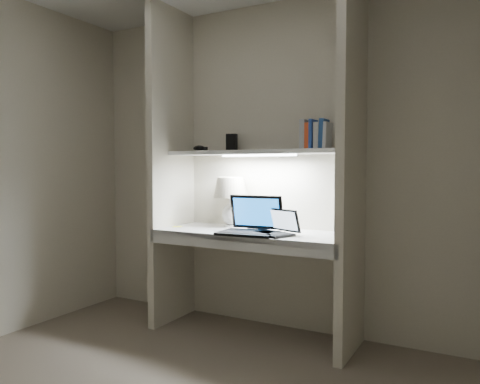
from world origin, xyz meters
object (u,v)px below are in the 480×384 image
Objects in this scene: table_lamp at (231,193)px; speaker at (255,218)px; laptop_netbook at (276,229)px; book_row at (315,135)px; laptop_main at (251,225)px.

table_lamp is 0.28m from speaker.
table_lamp reaches higher than laptop_netbook.
table_lamp is 1.87× the size of book_row.
laptop_main is 0.35m from speaker.
book_row reaches higher than laptop_main.
book_row reaches higher than speaker.
speaker is 0.83m from book_row.
laptop_main reaches higher than speaker.
table_lamp reaches higher than speaker.
laptop_main is 2.04× the size of book_row.
laptop_netbook is 0.45m from speaker.
table_lamp is 2.89× the size of speaker.
table_lamp is at bearing 136.75° from laptop_main.
laptop_main reaches higher than laptop_netbook.
laptop_main is 0.78m from book_row.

